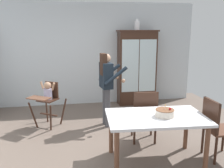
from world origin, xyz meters
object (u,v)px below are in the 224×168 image
Objects in this scene: dining_table at (156,122)px; high_chair_with_toddler at (48,96)px; china_cabinet at (137,67)px; birthday_cake at (165,113)px; ceramic_vase at (137,25)px; adult_person at (106,81)px; dining_chair_far_side at (145,113)px; dining_chair_right_end at (216,125)px.

high_chair_with_toddler is at bearing 134.22° from dining_table.
birthday_cake is at bearing -98.08° from china_cabinet.
china_cabinet is 7.35× the size of ceramic_vase.
adult_person is at bearing 107.70° from dining_table.
high_chair_with_toddler is 0.62× the size of adult_person.
dining_chair_right_end is (0.91, -0.73, 0.00)m from dining_chair_far_side.
dining_chair_far_side reaches higher than birthday_cake.
birthday_cake is 0.29× the size of dining_chair_far_side.
adult_person reaches higher than dining_chair_far_side.
dining_chair_far_side is 1.00× the size of dining_chair_right_end.
high_chair_with_toddler is (-2.23, -1.25, -1.45)m from ceramic_vase.
china_cabinet is 1.11m from ceramic_vase.
ceramic_vase is at bearing 80.07° from dining_table.
high_chair_with_toddler reaches higher than dining_table.
dining_chair_right_end is at bearing 149.48° from dining_chair_far_side.
china_cabinet is 2.60m from high_chair_with_toddler.
adult_person is 5.47× the size of birthday_cake.
ceramic_vase is 2.94m from high_chair_with_toddler.
adult_person reaches higher than dining_table.
birthday_cake is (-0.43, -3.04, -0.20)m from china_cabinet.
high_chair_with_toddler is at bearing 73.06° from adult_person.
ceramic_vase is 0.28× the size of dining_chair_far_side.
dining_chair_right_end is at bearing -82.57° from china_cabinet.
dining_chair_right_end is at bearing -1.14° from high_chair_with_toddler.
adult_person is at bearing -125.70° from ceramic_vase.
dining_chair_far_side is (-0.51, -2.34, -0.44)m from china_cabinet.
dining_table is (0.50, -1.57, -0.33)m from adult_person.
ceramic_vase is at bearing 169.99° from china_cabinet.
china_cabinet is 3.07m from dining_table.
china_cabinet is at bearing -10.01° from ceramic_vase.
dining_chair_right_end is (0.42, -3.07, -1.55)m from ceramic_vase.
china_cabinet reaches higher than dining_chair_far_side.
china_cabinet is at bearing 81.92° from birthday_cake.
ceramic_vase is 0.28× the size of dining_chair_right_end.
ceramic_vase is at bearing 82.32° from birthday_cake.
adult_person reaches higher than dining_chair_right_end.
china_cabinet is 1.77m from adult_person.
dining_chair_far_side is at bearing 51.88° from dining_chair_right_end.
adult_person reaches higher than high_chair_with_toddler.
china_cabinet is 2.09× the size of high_chair_with_toddler.
china_cabinet reaches higher than adult_person.
dining_table is at bearing -12.43° from high_chair_with_toddler.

